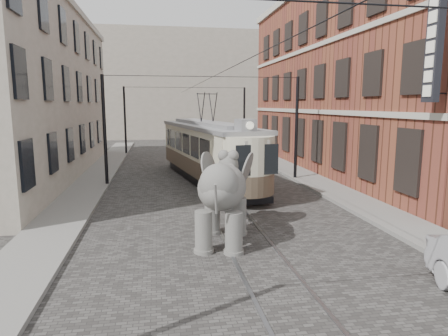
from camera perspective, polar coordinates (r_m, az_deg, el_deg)
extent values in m
plane|color=#474542|center=(16.75, 0.35, -6.12)|extent=(120.00, 120.00, 0.00)
cube|color=slate|center=(18.70, 18.83, -4.76)|extent=(2.00, 60.00, 0.15)
cube|color=slate|center=(16.91, -22.05, -6.40)|extent=(2.00, 60.00, 0.15)
cube|color=brown|center=(28.53, 19.76, 11.82)|extent=(8.00, 26.00, 12.00)
cube|color=gray|center=(27.19, -27.57, 9.37)|extent=(7.00, 24.00, 10.00)
cube|color=gray|center=(56.05, -6.90, 11.74)|extent=(28.00, 10.00, 14.00)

